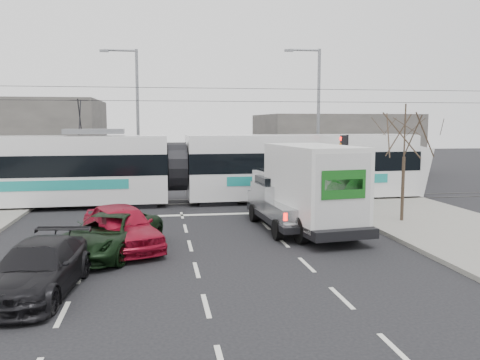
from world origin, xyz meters
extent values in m
plane|color=black|center=(0.00, 0.00, 0.00)|extent=(120.00, 120.00, 0.00)
cube|color=gray|center=(9.00, 0.00, 0.07)|extent=(6.00, 60.00, 0.15)
cube|color=#33302D|center=(0.00, 10.00, 0.01)|extent=(60.00, 1.60, 0.03)
cube|color=slate|center=(-14.00, 22.00, 3.00)|extent=(14.00, 10.00, 6.00)
cube|color=slate|center=(12.00, 24.00, 2.50)|extent=(12.00, 10.00, 5.00)
cylinder|color=#47382B|center=(7.60, 2.50, 1.52)|extent=(0.14, 0.14, 2.75)
cylinder|color=#47382B|center=(7.60, 2.50, 4.03)|extent=(0.07, 0.07, 2.25)
cylinder|color=black|center=(6.60, 6.50, 1.95)|extent=(0.12, 0.12, 3.60)
cube|color=black|center=(6.40, 6.50, 3.25)|extent=(0.28, 0.28, 0.95)
cylinder|color=#FF0C07|center=(6.25, 6.50, 3.55)|extent=(0.06, 0.20, 0.20)
cylinder|color=orange|center=(6.25, 6.50, 3.25)|extent=(0.06, 0.20, 0.20)
cylinder|color=#05330C|center=(6.25, 6.50, 2.95)|extent=(0.06, 0.20, 0.20)
cube|color=white|center=(6.58, 6.35, 2.45)|extent=(0.02, 0.30, 0.40)
cylinder|color=slate|center=(7.50, 14.00, 4.50)|extent=(0.20, 0.20, 9.00)
cylinder|color=slate|center=(6.50, 14.00, 8.90)|extent=(2.00, 0.14, 0.14)
cube|color=slate|center=(5.50, 14.00, 8.85)|extent=(0.55, 0.25, 0.14)
cylinder|color=slate|center=(-4.00, 16.00, 4.50)|extent=(0.20, 0.20, 9.00)
cylinder|color=slate|center=(-5.00, 16.00, 8.90)|extent=(2.00, 0.14, 0.14)
cube|color=slate|center=(-6.00, 16.00, 8.85)|extent=(0.55, 0.25, 0.14)
cylinder|color=black|center=(0.00, 10.00, 5.50)|extent=(60.00, 0.03, 0.03)
cylinder|color=black|center=(0.00, 10.00, 6.20)|extent=(60.00, 0.03, 0.03)
cube|color=white|center=(-8.75, 9.22, 1.03)|extent=(12.88, 3.03, 1.55)
cube|color=black|center=(-8.75, 9.22, 2.23)|extent=(12.95, 3.06, 1.06)
cube|color=white|center=(-8.75, 9.22, 3.18)|extent=(12.88, 2.93, 0.99)
cube|color=teal|center=(-8.71, 7.86, 1.31)|extent=(8.97, 0.26, 0.49)
cube|color=white|center=(5.18, 9.60, 1.03)|extent=(12.88, 3.03, 1.55)
cube|color=black|center=(5.18, 9.60, 2.23)|extent=(12.95, 3.06, 1.06)
cube|color=white|center=(5.18, 9.60, 3.18)|extent=(12.88, 2.93, 0.99)
cube|color=teal|center=(5.21, 8.24, 1.31)|extent=(8.97, 0.26, 0.49)
cylinder|color=black|center=(-1.78, 9.41, 2.01)|extent=(1.06, 2.61, 2.58)
cube|color=slate|center=(-5.96, 9.30, 3.90)|extent=(3.03, 1.69, 0.25)
cube|color=black|center=(-3.87, 9.35, 0.18)|extent=(2.05, 2.34, 0.36)
cube|color=black|center=(0.30, 9.47, 0.18)|extent=(2.05, 2.34, 0.36)
cube|color=black|center=(8.66, 9.70, 0.18)|extent=(2.05, 2.34, 0.36)
cube|color=black|center=(2.37, 2.23, 0.54)|extent=(2.27, 5.75, 0.24)
cube|color=#ADAFB1|center=(2.31, 3.25, 1.22)|extent=(2.04, 2.48, 1.12)
cube|color=black|center=(2.31, 3.34, 1.80)|extent=(1.75, 1.79, 0.54)
cube|color=#ADAFB1|center=(2.23, 4.60, 0.99)|extent=(1.90, 1.12, 0.54)
cube|color=#ADAFB1|center=(2.44, 0.99, 0.92)|extent=(2.05, 2.65, 0.63)
cube|color=silver|center=(2.53, -0.47, 0.66)|extent=(1.80, 0.28, 0.18)
cube|color=#FF0C07|center=(1.67, -0.41, 1.02)|extent=(0.14, 0.09, 0.27)
cube|color=#FF0C07|center=(3.38, -0.31, 1.02)|extent=(0.14, 0.09, 0.27)
cylinder|color=black|center=(1.37, 3.98, 0.39)|extent=(0.32, 0.79, 0.78)
cylinder|color=black|center=(3.16, 4.09, 0.39)|extent=(0.32, 0.79, 0.78)
cylinder|color=black|center=(1.58, 0.38, 0.39)|extent=(0.32, 0.79, 0.78)
cylinder|color=black|center=(3.37, 0.48, 0.39)|extent=(0.32, 0.79, 0.78)
cube|color=black|center=(3.08, 1.75, 0.55)|extent=(3.28, 7.23, 0.35)
cube|color=white|center=(2.74, 4.38, 1.39)|extent=(2.47, 1.96, 1.59)
cube|color=black|center=(2.72, 4.52, 1.99)|extent=(2.09, 1.36, 0.60)
cube|color=silver|center=(3.17, 1.06, 2.02)|extent=(2.99, 5.01, 2.94)
cube|color=silver|center=(3.48, -1.27, 2.02)|extent=(2.09, 0.32, 2.59)
cube|color=#135415|center=(3.48, -1.32, 2.25)|extent=(1.66, 0.24, 1.00)
cube|color=black|center=(3.51, -1.50, 0.45)|extent=(2.17, 0.53, 0.18)
cylinder|color=black|center=(1.75, 3.83, 0.45)|extent=(0.41, 0.93, 0.90)
cylinder|color=black|center=(3.83, 4.10, 0.45)|extent=(0.41, 0.93, 0.90)
cylinder|color=black|center=(2.29, -0.32, 0.50)|extent=(0.43, 1.03, 1.00)
cylinder|color=black|center=(4.38, -0.04, 0.50)|extent=(0.43, 1.03, 1.00)
cube|color=black|center=(3.13, 7.00, 0.49)|extent=(2.98, 4.74, 0.22)
cube|color=black|center=(3.39, 7.76, 1.11)|extent=(2.13, 2.29, 1.02)
cube|color=black|center=(3.41, 7.84, 1.65)|extent=(1.75, 1.71, 0.49)
cube|color=black|center=(3.73, 8.77, 0.91)|extent=(1.74, 1.26, 0.49)
cube|color=black|center=(2.82, 6.07, 0.85)|extent=(2.17, 2.41, 0.58)
cube|color=silver|center=(2.45, 4.98, 0.61)|extent=(1.49, 0.64, 0.16)
cube|color=#590505|center=(1.79, 5.29, 0.93)|extent=(0.14, 0.11, 0.25)
cube|color=#590505|center=(3.16, 4.83, 0.93)|extent=(0.14, 0.11, 0.25)
cylinder|color=black|center=(2.87, 8.59, 0.36)|extent=(0.46, 0.75, 0.71)
cylinder|color=black|center=(4.30, 8.11, 0.36)|extent=(0.46, 0.75, 0.71)
cylinder|color=black|center=(1.96, 5.89, 0.36)|extent=(0.46, 0.75, 0.71)
cylinder|color=black|center=(3.39, 5.41, 0.36)|extent=(0.46, 0.75, 0.71)
imported|color=black|center=(-4.42, -0.71, 0.68)|extent=(3.82, 5.34, 1.35)
imported|color=maroon|center=(-4.05, -0.08, 0.78)|extent=(3.39, 4.96, 1.57)
imported|color=black|center=(-5.84, -4.47, 0.67)|extent=(2.43, 4.82, 1.34)
camera|label=1|loc=(-2.78, -17.70, 4.38)|focal=38.00mm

